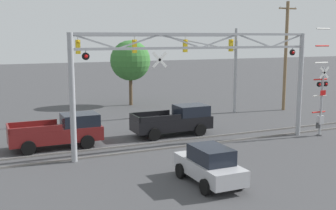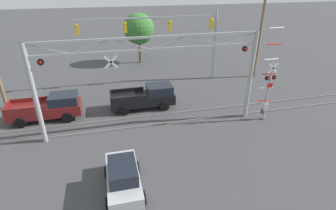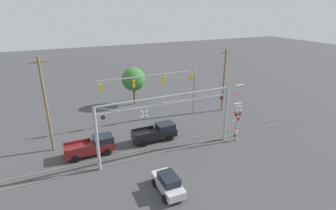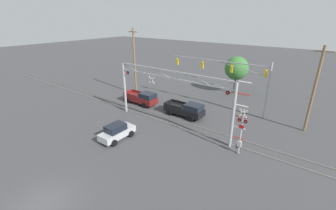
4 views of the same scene
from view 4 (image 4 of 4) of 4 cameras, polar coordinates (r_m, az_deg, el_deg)
ground_plane at (r=18.93m, az=-29.21°, el=-21.08°), size 200.00×200.00×0.00m
rail_track_near at (r=26.73m, az=0.86°, el=-4.98°), size 80.00×0.08×0.10m
rail_track_far at (r=27.79m, az=2.61°, el=-3.92°), size 80.00×0.08×0.10m
crossing_gantry at (r=24.89m, az=0.51°, el=3.71°), size 15.03×0.31×6.62m
crossing_signal_mast at (r=21.42m, az=17.96°, el=-6.21°), size 1.18×0.35×6.95m
traffic_signal_span at (r=30.39m, az=16.93°, el=7.50°), size 13.85×0.39×7.10m
pickup_truck_lead at (r=28.66m, az=4.56°, el=-1.15°), size 5.23×2.13×1.91m
pickup_truck_following at (r=32.87m, az=-6.66°, el=1.80°), size 5.26×2.13×1.91m
sedan_waiting at (r=24.06m, az=-12.88°, el=-6.62°), size 1.88×3.88×1.70m
utility_pole_left at (r=36.26m, az=-8.49°, el=10.82°), size 1.80×0.28×10.45m
utility_pole_right at (r=28.13m, az=33.12°, el=3.28°), size 1.80×0.28×9.40m
background_tree_beyond_span at (r=38.29m, az=17.01°, el=8.90°), size 3.76×3.76×6.10m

